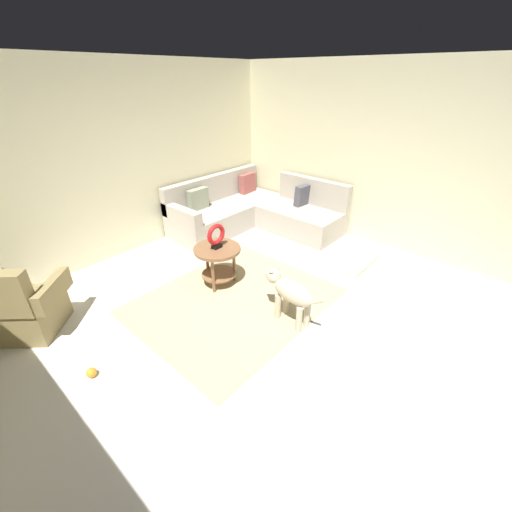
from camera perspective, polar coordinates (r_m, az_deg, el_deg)
ground_plane at (r=3.72m, az=2.41°, el=-13.70°), size 6.00×6.00×0.10m
wall_back at (r=5.23m, az=-23.90°, el=14.26°), size 6.00×0.12×2.70m
wall_right at (r=5.48m, az=23.35°, el=14.95°), size 0.12×6.00×2.70m
area_rug at (r=4.14m, az=-3.83°, el=-7.69°), size 2.30×1.90×0.01m
sectional_couch at (r=5.97m, az=-0.39°, el=7.62°), size 2.20×2.25×0.88m
armchair at (r=4.27m, az=-35.51°, el=-7.38°), size 0.99×0.99×0.88m
side_table at (r=4.26m, az=-6.69°, el=-0.05°), size 0.60×0.60×0.54m
torus_sculpture at (r=4.12m, az=-6.92°, el=3.53°), size 0.28×0.08×0.33m
dog_bed_mat at (r=5.11m, az=15.94°, el=-0.57°), size 0.80×0.60×0.09m
dog at (r=3.64m, az=5.96°, el=-6.34°), size 0.26×0.85×0.63m
dog_toy_ball at (r=3.58m, az=-26.64°, el=-17.63°), size 0.09×0.09×0.09m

